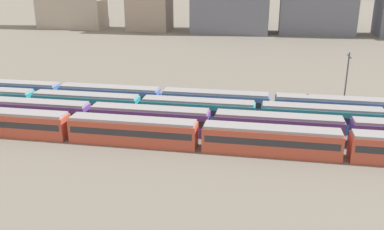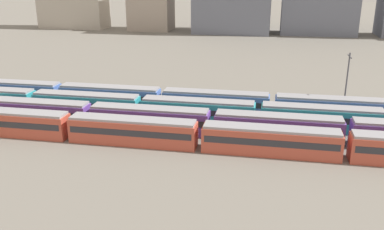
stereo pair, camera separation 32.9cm
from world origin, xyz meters
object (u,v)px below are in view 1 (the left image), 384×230
train_track_1 (278,127)px  train_track_2 (141,107)px  train_track_3 (272,105)px  catenary_pole_1 (346,81)px  train_track_0 (346,145)px

train_track_1 → train_track_2: same height
train_track_1 → train_track_3: size_ratio=0.83×
train_track_1 → catenary_pole_1: size_ratio=8.89×
train_track_3 → train_track_2: bearing=-166.1°
train_track_0 → train_track_3: 18.20m
train_track_0 → train_track_2: (-30.39, 10.40, 0.00)m
train_track_1 → train_track_2: bearing=166.6°
train_track_1 → catenary_pole_1: 17.66m
train_track_2 → catenary_pole_1: catenary_pole_1 is taller
train_track_2 → train_track_3: size_ratio=0.66×
train_track_3 → catenary_pole_1: (11.80, 2.91, 3.92)m
train_track_0 → catenary_pole_1: 19.08m
train_track_2 → catenary_pole_1: bearing=13.9°
train_track_0 → train_track_2: same height
train_track_0 → train_track_1: bearing=148.5°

